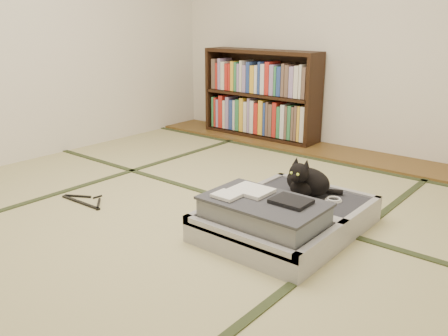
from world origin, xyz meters
The scene contains 8 objects.
floor centered at (0.00, 0.00, 0.00)m, with size 4.50×4.50×0.00m, color tan.
wood_strip centered at (0.00, 2.00, 0.01)m, with size 4.00×0.50×0.02m, color brown.
tatami_borders centered at (0.00, 0.49, 0.00)m, with size 4.00×4.50×0.01m.
bookcase centered at (-0.86, 2.07, 0.45)m, with size 1.31×0.30×0.92m.
suitcase centered at (0.65, 0.18, 0.11)m, with size 0.76×1.02×0.30m.
cat centered at (0.63, 0.47, 0.25)m, with size 0.34×0.34×0.27m.
cable_coil centered at (0.81, 0.50, 0.16)m, with size 0.11×0.11×0.03m.
hanger centered at (-0.70, -0.28, 0.01)m, with size 0.42×0.19×0.01m.
Camera 1 is at (2.03, -2.06, 1.23)m, focal length 38.00 mm.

